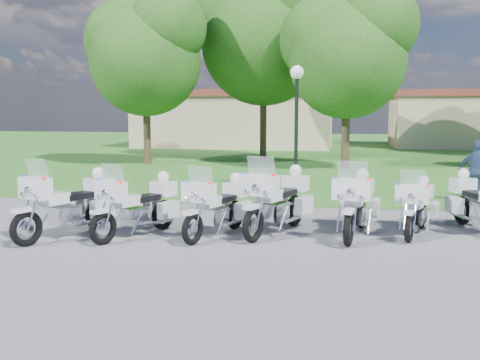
% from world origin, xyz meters
% --- Properties ---
extents(ground, '(100.00, 100.00, 0.00)m').
position_xyz_m(ground, '(0.00, 0.00, 0.00)').
color(ground, slate).
rests_on(ground, ground).
extents(grass_lawn, '(100.00, 48.00, 0.01)m').
position_xyz_m(grass_lawn, '(0.00, 27.00, 0.00)').
color(grass_lawn, '#2D6720').
rests_on(grass_lawn, ground).
extents(motorcycle_0, '(1.46, 2.39, 1.71)m').
position_xyz_m(motorcycle_0, '(-3.95, -1.34, 0.71)').
color(motorcycle_0, black).
rests_on(motorcycle_0, ground).
extents(motorcycle_1, '(1.40, 2.22, 1.60)m').
position_xyz_m(motorcycle_1, '(-2.52, -1.03, 0.67)').
color(motorcycle_1, black).
rests_on(motorcycle_1, ground).
extents(motorcycle_2, '(1.24, 2.23, 1.56)m').
position_xyz_m(motorcycle_2, '(-0.88, -0.70, 0.65)').
color(motorcycle_2, black).
rests_on(motorcycle_2, ground).
extents(motorcycle_3, '(1.44, 2.45, 1.73)m').
position_xyz_m(motorcycle_3, '(0.35, -0.20, 0.72)').
color(motorcycle_3, black).
rests_on(motorcycle_3, ground).
extents(motorcycle_4, '(1.07, 2.46, 1.66)m').
position_xyz_m(motorcycle_4, '(2.01, -0.16, 0.70)').
color(motorcycle_4, black).
rests_on(motorcycle_4, ground).
extents(motorcycle_5, '(1.11, 2.11, 1.46)m').
position_xyz_m(motorcycle_5, '(3.31, 0.22, 0.61)').
color(motorcycle_5, black).
rests_on(motorcycle_5, ground).
extents(lamp_post, '(0.44, 0.44, 4.10)m').
position_xyz_m(lamp_post, '(0.22, 5.99, 3.10)').
color(lamp_post, black).
rests_on(lamp_post, ground).
extents(tree_0, '(6.33, 5.40, 8.44)m').
position_xyz_m(tree_0, '(-7.82, 13.67, 5.58)').
color(tree_0, '#38281C').
rests_on(tree_0, ground).
extents(tree_1, '(7.74, 6.61, 10.32)m').
position_xyz_m(tree_1, '(-2.52, 17.21, 6.83)').
color(tree_1, '#38281C').
rests_on(tree_1, ground).
extents(tree_2, '(6.08, 5.19, 8.11)m').
position_xyz_m(tree_2, '(1.83, 13.04, 5.37)').
color(tree_2, '#38281C').
rests_on(tree_2, ground).
extents(building_west, '(14.56, 8.32, 4.10)m').
position_xyz_m(building_west, '(-6.00, 28.00, 2.07)').
color(building_west, tan).
rests_on(building_west, ground).
extents(building_east, '(11.44, 7.28, 4.10)m').
position_xyz_m(building_east, '(11.00, 30.00, 2.07)').
color(building_east, tan).
rests_on(building_east, ground).
extents(bystander_c, '(1.13, 0.73, 1.79)m').
position_xyz_m(bystander_c, '(5.57, 4.76, 0.90)').
color(bystander_c, '#334A7B').
rests_on(bystander_c, ground).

